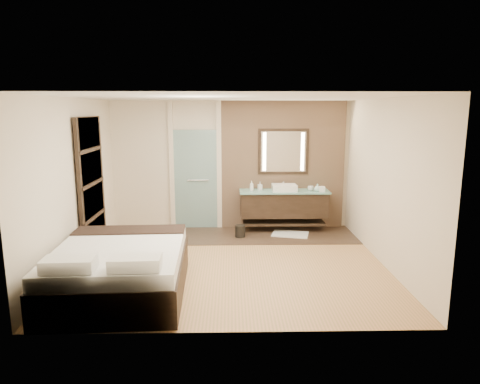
{
  "coord_description": "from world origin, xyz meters",
  "views": [
    {
      "loc": [
        -0.01,
        -6.77,
        2.52
      ],
      "look_at": [
        0.16,
        0.6,
        1.09
      ],
      "focal_mm": 32.0,
      "sensor_mm": 36.0,
      "label": 1
    }
  ],
  "objects_px": {
    "vanity": "(284,204)",
    "waste_bin": "(240,231)",
    "mirror_unit": "(283,152)",
    "bed": "(120,270)"
  },
  "relations": [
    {
      "from": "mirror_unit",
      "to": "waste_bin",
      "type": "bearing_deg",
      "value": -142.92
    },
    {
      "from": "waste_bin",
      "to": "bed",
      "type": "bearing_deg",
      "value": -123.26
    },
    {
      "from": "vanity",
      "to": "waste_bin",
      "type": "relative_size",
      "value": 7.4
    },
    {
      "from": "bed",
      "to": "vanity",
      "type": "bearing_deg",
      "value": 46.98
    },
    {
      "from": "bed",
      "to": "mirror_unit",
      "type": "bearing_deg",
      "value": 49.08
    },
    {
      "from": "mirror_unit",
      "to": "bed",
      "type": "xyz_separation_m",
      "value": [
        -2.64,
        -3.32,
        -1.3
      ]
    },
    {
      "from": "vanity",
      "to": "mirror_unit",
      "type": "xyz_separation_m",
      "value": [
        0.0,
        0.24,
        1.07
      ]
    },
    {
      "from": "vanity",
      "to": "bed",
      "type": "height_order",
      "value": "vanity"
    },
    {
      "from": "mirror_unit",
      "to": "bed",
      "type": "relative_size",
      "value": 0.47
    },
    {
      "from": "bed",
      "to": "waste_bin",
      "type": "distance_m",
      "value": 3.14
    }
  ]
}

